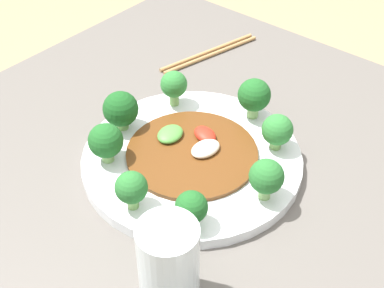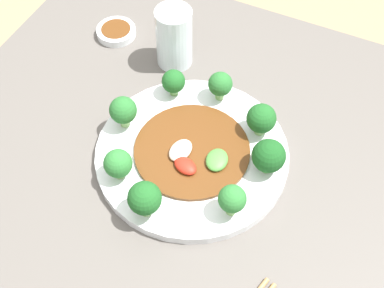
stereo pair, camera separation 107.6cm
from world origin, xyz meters
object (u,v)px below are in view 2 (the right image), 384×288
(plate, at_px, (192,154))
(broccoli_east, at_px, (269,156))
(broccoli_northwest, at_px, (173,82))
(broccoli_northeast, at_px, (261,119))
(broccoli_north, at_px, (220,85))
(broccoli_west, at_px, (123,111))
(sauce_dish, at_px, (116,32))
(drinking_glass, at_px, (174,37))
(broccoli_south, at_px, (147,200))
(stirfry_center, at_px, (193,152))
(broccoli_southeast, at_px, (232,199))
(broccoli_southwest, at_px, (118,164))

(plate, xyz_separation_m, broccoli_east, (0.12, 0.02, 0.04))
(broccoli_east, distance_m, broccoli_northwest, 0.22)
(broccoli_northeast, bearing_deg, broccoli_north, 155.49)
(broccoli_north, height_order, broccoli_northwest, broccoli_north)
(broccoli_east, xyz_separation_m, broccoli_west, (-0.25, -0.02, 0.00))
(sauce_dish, bearing_deg, drinking_glass, -6.17)
(broccoli_north, xyz_separation_m, broccoli_northwest, (-0.08, -0.03, -0.00))
(broccoli_northeast, height_order, drinking_glass, drinking_glass)
(plate, xyz_separation_m, broccoli_west, (-0.12, 0.00, 0.04))
(broccoli_east, height_order, broccoli_northwest, broccoli_east)
(broccoli_east, height_order, broccoli_south, broccoli_south)
(broccoli_south, distance_m, broccoli_northwest, 0.24)
(broccoli_northeast, height_order, broccoli_west, same)
(broccoli_north, bearing_deg, stirfry_center, -86.15)
(broccoli_northeast, xyz_separation_m, broccoli_southeast, (0.02, -0.16, 0.00))
(broccoli_southeast, height_order, broccoli_northwest, broccoli_southeast)
(broccoli_northeast, xyz_separation_m, broccoli_west, (-0.21, -0.08, 0.00))
(sauce_dish, bearing_deg, stirfry_center, -38.02)
(broccoli_northwest, xyz_separation_m, broccoli_west, (-0.04, -0.10, 0.01))
(broccoli_east, xyz_separation_m, sauce_dish, (-0.38, 0.18, -0.04))
(broccoli_east, distance_m, drinking_glass, 0.30)
(broccoli_southwest, distance_m, broccoli_northwest, 0.19)
(broccoli_south, bearing_deg, broccoli_west, 131.10)
(broccoli_southeast, bearing_deg, sauce_dish, 142.36)
(drinking_glass, bearing_deg, plate, -56.42)
(plate, height_order, sauce_dish, same)
(broccoli_southeast, bearing_deg, broccoli_north, 117.84)
(broccoli_west, bearing_deg, broccoli_southeast, -19.15)
(broccoli_northwest, bearing_deg, broccoli_north, 18.37)
(broccoli_northwest, bearing_deg, broccoli_west, -113.93)
(broccoli_southeast, bearing_deg, plate, 142.93)
(broccoli_east, height_order, sauce_dish, broccoli_east)
(broccoli_northeast, xyz_separation_m, drinking_glass, (-0.21, 0.10, 0.01))
(plate, height_order, broccoli_northeast, broccoli_northeast)
(broccoli_east, bearing_deg, broccoli_northwest, 158.53)
(broccoli_west, height_order, sauce_dish, broccoli_west)
(broccoli_west, bearing_deg, broccoli_south, -48.90)
(broccoli_southwest, relative_size, broccoli_west, 0.93)
(broccoli_northwest, height_order, sauce_dish, broccoli_northwest)
(broccoli_southwest, bearing_deg, broccoli_west, 115.04)
(broccoli_northwest, bearing_deg, broccoli_east, -21.47)
(broccoli_southwest, bearing_deg, broccoli_northeast, 46.26)
(plate, bearing_deg, broccoli_north, 92.75)
(sauce_dish, bearing_deg, broccoli_northwest, -29.96)
(broccoli_southwest, xyz_separation_m, broccoli_northwest, (-0.00, 0.19, -0.00))
(broccoli_east, bearing_deg, drinking_glass, 145.63)
(broccoli_north, height_order, broccoli_southeast, broccoli_southeast)
(broccoli_southeast, xyz_separation_m, stirfry_center, (-0.10, 0.07, -0.03))
(broccoli_south, xyz_separation_m, broccoli_northwest, (-0.07, 0.23, -0.01))
(stirfry_center, height_order, sauce_dish, stirfry_center)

